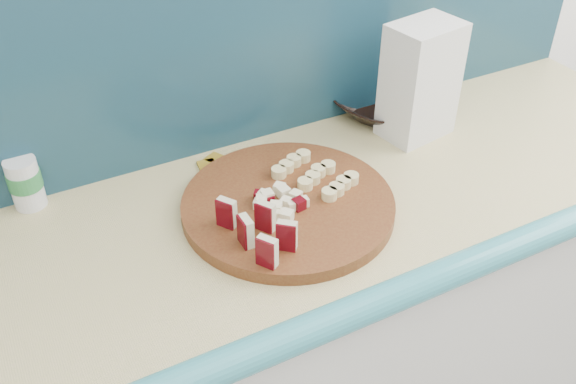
# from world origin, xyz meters

# --- Properties ---
(kitchen_counter) EXTENTS (2.20, 0.63, 0.91)m
(kitchen_counter) POSITION_xyz_m (0.10, 1.50, 0.46)
(kitchen_counter) COLOR silver
(kitchen_counter) RESTS_ON ground
(backsplash) EXTENTS (2.20, 0.02, 0.50)m
(backsplash) POSITION_xyz_m (0.10, 1.79, 1.16)
(backsplash) COLOR teal
(backsplash) RESTS_ON kitchen_counter
(cutting_board) EXTENTS (0.57, 0.57, 0.03)m
(cutting_board) POSITION_xyz_m (0.19, 1.50, 0.92)
(cutting_board) COLOR #4D2010
(cutting_board) RESTS_ON kitchen_counter
(apple_wedges) EXTENTS (0.10, 0.17, 0.06)m
(apple_wedges) POSITION_xyz_m (0.08, 1.41, 0.97)
(apple_wedges) COLOR beige
(apple_wedges) RESTS_ON cutting_board
(apple_chunks) EXTENTS (0.07, 0.07, 0.02)m
(apple_chunks) POSITION_xyz_m (0.16, 1.49, 0.95)
(apple_chunks) COLOR #EFE8BF
(apple_chunks) RESTS_ON cutting_board
(banana_slices) EXTENTS (0.16, 0.18, 0.02)m
(banana_slices) POSITION_xyz_m (0.27, 1.53, 0.95)
(banana_slices) COLOR #D7C483
(banana_slices) RESTS_ON cutting_board
(brown_bowl) EXTENTS (0.24, 0.24, 0.05)m
(brown_bowl) POSITION_xyz_m (0.56, 1.73, 0.93)
(brown_bowl) COLOR black
(brown_bowl) RESTS_ON kitchen_counter
(flour_bag) EXTENTS (0.18, 0.14, 0.27)m
(flour_bag) POSITION_xyz_m (0.60, 1.62, 1.05)
(flour_bag) COLOR silver
(flour_bag) RESTS_ON kitchen_counter
(canister) EXTENTS (0.07, 0.07, 0.11)m
(canister) POSITION_xyz_m (-0.27, 1.76, 0.97)
(canister) COLOR silver
(canister) RESTS_ON kitchen_counter
(banana_peel) EXTENTS (0.24, 0.20, 0.01)m
(banana_peel) POSITION_xyz_m (0.16, 1.66, 0.91)
(banana_peel) COLOR #B68A23
(banana_peel) RESTS_ON kitchen_counter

